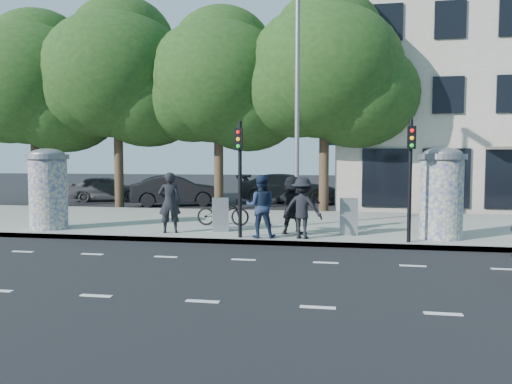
% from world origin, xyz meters
% --- Properties ---
extents(ground, '(120.00, 120.00, 0.00)m').
position_xyz_m(ground, '(0.00, 0.00, 0.00)').
color(ground, black).
rests_on(ground, ground).
extents(sidewalk, '(40.00, 8.00, 0.15)m').
position_xyz_m(sidewalk, '(0.00, 7.50, 0.07)').
color(sidewalk, gray).
rests_on(sidewalk, ground).
extents(curb, '(40.00, 0.10, 0.16)m').
position_xyz_m(curb, '(0.00, 3.55, 0.07)').
color(curb, slate).
rests_on(curb, ground).
extents(lane_dash_near, '(32.00, 0.12, 0.01)m').
position_xyz_m(lane_dash_near, '(0.00, -2.20, 0.00)').
color(lane_dash_near, silver).
rests_on(lane_dash_near, ground).
extents(lane_dash_far, '(32.00, 0.12, 0.01)m').
position_xyz_m(lane_dash_far, '(0.00, 1.40, 0.00)').
color(lane_dash_far, silver).
rests_on(lane_dash_far, ground).
extents(ad_column_left, '(1.36, 1.36, 2.65)m').
position_xyz_m(ad_column_left, '(-7.20, 4.50, 1.54)').
color(ad_column_left, beige).
rests_on(ad_column_left, sidewalk).
extents(ad_column_right, '(1.36, 1.36, 2.65)m').
position_xyz_m(ad_column_right, '(5.20, 4.70, 1.54)').
color(ad_column_right, beige).
rests_on(ad_column_right, sidewalk).
extents(traffic_pole_near, '(0.22, 0.31, 3.40)m').
position_xyz_m(traffic_pole_near, '(-0.60, 3.79, 2.23)').
color(traffic_pole_near, black).
rests_on(traffic_pole_near, sidewalk).
extents(traffic_pole_far, '(0.22, 0.31, 3.40)m').
position_xyz_m(traffic_pole_far, '(4.20, 3.79, 2.23)').
color(traffic_pole_far, black).
rests_on(traffic_pole_far, sidewalk).
extents(street_lamp, '(0.25, 0.93, 8.00)m').
position_xyz_m(street_lamp, '(0.80, 6.63, 4.79)').
color(street_lamp, slate).
rests_on(street_lamp, sidewalk).
extents(tree_far_left, '(7.20, 7.20, 9.26)m').
position_xyz_m(tree_far_left, '(-13.00, 12.50, 6.19)').
color(tree_far_left, '#38281C').
rests_on(tree_far_left, ground).
extents(tree_mid_left, '(7.20, 7.20, 9.57)m').
position_xyz_m(tree_mid_left, '(-8.50, 12.50, 6.50)').
color(tree_mid_left, '#38281C').
rests_on(tree_mid_left, ground).
extents(tree_near_left, '(6.80, 6.80, 8.97)m').
position_xyz_m(tree_near_left, '(-3.50, 12.70, 6.06)').
color(tree_near_left, '#38281C').
rests_on(tree_near_left, ground).
extents(tree_center, '(7.00, 7.00, 9.30)m').
position_xyz_m(tree_center, '(1.50, 12.30, 6.31)').
color(tree_center, '#38281C').
rests_on(tree_center, ground).
extents(ped_b, '(0.80, 0.64, 1.90)m').
position_xyz_m(ped_b, '(-2.95, 4.34, 1.10)').
color(ped_b, black).
rests_on(ped_b, sidewalk).
extents(ped_c, '(0.96, 0.79, 1.85)m').
position_xyz_m(ped_c, '(0.00, 3.93, 1.07)').
color(ped_c, '#1A2641').
rests_on(ped_c, sidewalk).
extents(ped_d, '(1.25, 0.86, 1.78)m').
position_xyz_m(ped_d, '(1.22, 3.99, 1.04)').
color(ped_d, black).
rests_on(ped_d, sidewalk).
extents(ped_f, '(1.73, 0.73, 1.82)m').
position_xyz_m(ped_f, '(0.85, 4.77, 1.06)').
color(ped_f, black).
rests_on(ped_f, sidewalk).
extents(bicycle, '(0.73, 1.85, 0.95)m').
position_xyz_m(bicycle, '(-1.71, 6.24, 0.63)').
color(bicycle, black).
rests_on(bicycle, sidewalk).
extents(cabinet_left, '(0.59, 0.50, 1.06)m').
position_xyz_m(cabinet_left, '(-1.48, 4.96, 0.68)').
color(cabinet_left, gray).
rests_on(cabinet_left, sidewalk).
extents(cabinet_right, '(0.54, 0.40, 1.11)m').
position_xyz_m(cabinet_right, '(2.56, 4.95, 0.71)').
color(cabinet_right, gray).
rests_on(cabinet_right, sidewalk).
extents(car_left, '(3.18, 4.56, 1.44)m').
position_xyz_m(car_left, '(-11.04, 16.17, 0.72)').
color(car_left, '#56585D').
rests_on(car_left, ground).
extents(car_mid, '(3.31, 5.01, 1.56)m').
position_xyz_m(car_mid, '(-6.19, 14.24, 0.78)').
color(car_mid, black).
rests_on(car_mid, ground).
extents(car_right, '(2.60, 5.63, 1.60)m').
position_xyz_m(car_right, '(-0.60, 16.84, 0.80)').
color(car_right, '#4E5054').
rests_on(car_right, ground).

